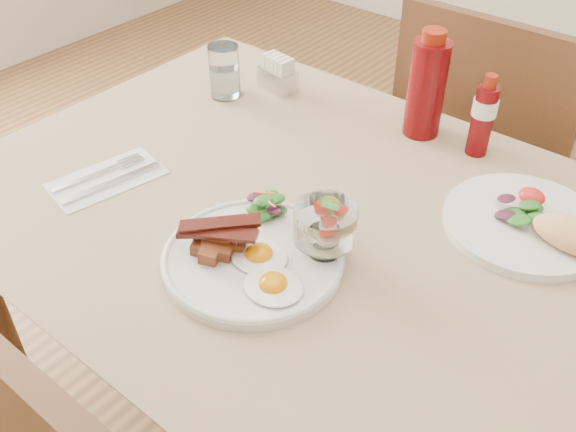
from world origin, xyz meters
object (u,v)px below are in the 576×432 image
(ketchup_bottle, at_px, (427,87))
(water_glass, at_px, (225,74))
(chair_far, at_px, (484,163))
(fruit_cup, at_px, (325,224))
(main_plate, at_px, (253,259))
(sugar_caddy, at_px, (278,75))
(table, at_px, (330,262))
(second_plate, at_px, (536,225))
(hot_sauce_bottle, at_px, (483,116))

(ketchup_bottle, relative_size, water_glass, 1.89)
(chair_far, distance_m, fruit_cup, 0.80)
(main_plate, relative_size, ketchup_bottle, 1.31)
(chair_far, bearing_deg, sugar_caddy, -135.86)
(table, bearing_deg, second_plate, 34.39)
(fruit_cup, bearing_deg, table, 118.24)
(chair_far, distance_m, second_plate, 0.60)
(main_plate, relative_size, fruit_cup, 2.88)
(fruit_cup, distance_m, sugar_caddy, 0.57)
(table, xyz_separation_m, sugar_caddy, (-0.37, 0.30, 0.12))
(chair_far, height_order, ketchup_bottle, ketchup_bottle)
(fruit_cup, bearing_deg, hot_sauce_bottle, 84.03)
(main_plate, height_order, sugar_caddy, sugar_caddy)
(chair_far, bearing_deg, water_glass, -134.38)
(second_plate, distance_m, water_glass, 0.71)
(ketchup_bottle, relative_size, hot_sauce_bottle, 1.32)
(table, height_order, second_plate, second_plate)
(main_plate, relative_size, hot_sauce_bottle, 1.73)
(second_plate, bearing_deg, water_glass, 177.91)
(chair_far, xyz_separation_m, main_plate, (-0.04, -0.82, 0.24))
(chair_far, relative_size, fruit_cup, 9.55)
(sugar_caddy, bearing_deg, ketchup_bottle, 14.73)
(chair_far, relative_size, second_plate, 3.30)
(water_glass, bearing_deg, table, -25.51)
(fruit_cup, relative_size, sugar_caddy, 1.07)
(table, xyz_separation_m, ketchup_bottle, (-0.03, 0.34, 0.19))
(hot_sauce_bottle, height_order, sugar_caddy, hot_sauce_bottle)
(main_plate, height_order, second_plate, second_plate)
(ketchup_bottle, xyz_separation_m, water_glass, (-0.41, -0.13, -0.05))
(fruit_cup, relative_size, ketchup_bottle, 0.46)
(chair_far, xyz_separation_m, hot_sauce_bottle, (0.09, -0.32, 0.31))
(water_glass, bearing_deg, fruit_cup, -30.95)
(chair_far, bearing_deg, second_plate, -60.51)
(ketchup_bottle, relative_size, sugar_caddy, 2.35)
(second_plate, relative_size, sugar_caddy, 3.09)
(chair_far, xyz_separation_m, water_glass, (-0.44, -0.45, 0.28))
(fruit_cup, bearing_deg, ketchup_bottle, 100.06)
(second_plate, bearing_deg, ketchup_bottle, 152.34)
(table, relative_size, fruit_cup, 13.66)
(table, relative_size, second_plate, 4.72)
(table, xyz_separation_m, second_plate, (0.27, 0.19, 0.11))
(table, bearing_deg, chair_far, 90.00)
(second_plate, distance_m, sugar_caddy, 0.65)
(chair_far, height_order, hot_sauce_bottle, chair_far)
(table, xyz_separation_m, main_plate, (-0.04, -0.16, 0.10))
(main_plate, height_order, fruit_cup, fruit_cup)
(hot_sauce_bottle, xyz_separation_m, water_glass, (-0.53, -0.14, -0.03))
(chair_far, bearing_deg, table, -90.00)
(fruit_cup, relative_size, hot_sauce_bottle, 0.60)
(ketchup_bottle, bearing_deg, chair_far, 84.24)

